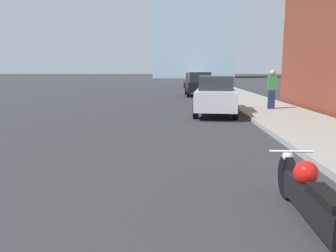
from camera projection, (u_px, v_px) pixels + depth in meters
name	position (u px, v px, depth m)	size (l,w,h in m)	color
sidewalk	(216.00, 86.00, 38.84)	(3.14, 240.00, 0.15)	gray
motorcycle	(313.00, 199.00, 3.93)	(0.62, 2.71, 0.77)	black
parked_car_silver	(216.00, 95.00, 14.33)	(2.12, 4.72, 1.68)	#BCBCC1
parked_car_black	(199.00, 84.00, 24.81)	(2.12, 3.96, 1.80)	black
parked_car_red	(193.00, 80.00, 36.69)	(1.99, 4.34, 1.67)	red
pedestrian	(272.00, 89.00, 15.14)	(0.36, 0.25, 1.80)	#1E2347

